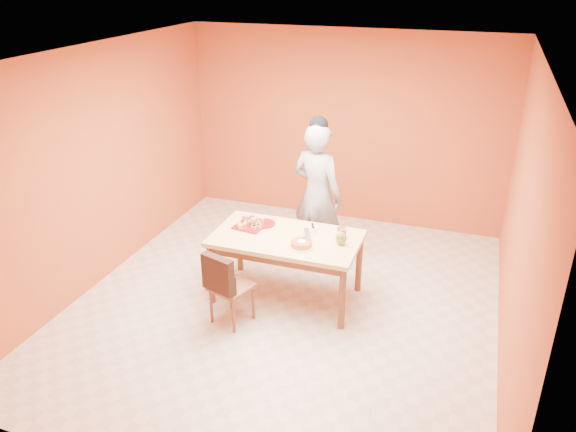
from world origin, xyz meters
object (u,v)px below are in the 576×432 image
(pastry_platter, at_px, (251,226))
(checker_tin, at_px, (342,229))
(sponge_cake, at_px, (301,244))
(red_dinner_plate, at_px, (264,224))
(egg_ornament, at_px, (341,238))
(dining_table, at_px, (286,244))
(person, at_px, (317,195))
(magenta_glass, at_px, (343,234))
(dining_chair, at_px, (231,286))

(pastry_platter, relative_size, checker_tin, 3.25)
(pastry_platter, bearing_deg, sponge_cake, -22.45)
(sponge_cake, xyz_separation_m, checker_tin, (0.30, 0.53, -0.02))
(red_dinner_plate, height_order, checker_tin, checker_tin)
(egg_ornament, bearing_deg, red_dinner_plate, 161.21)
(dining_table, bearing_deg, checker_tin, 33.49)
(person, relative_size, red_dinner_plate, 6.94)
(egg_ornament, distance_m, checker_tin, 0.36)
(dining_table, relative_size, pastry_platter, 4.96)
(red_dinner_plate, relative_size, magenta_glass, 2.63)
(dining_table, xyz_separation_m, checker_tin, (0.53, 0.35, 0.11))
(pastry_platter, distance_m, red_dinner_plate, 0.16)
(dining_table, relative_size, person, 0.89)
(dining_chair, distance_m, egg_ornament, 1.25)
(dining_chair, relative_size, magenta_glass, 8.55)
(dining_chair, distance_m, pastry_platter, 0.83)
(person, height_order, egg_ornament, person)
(egg_ornament, bearing_deg, pastry_platter, 167.79)
(pastry_platter, height_order, sponge_cake, sponge_cake)
(dining_chair, distance_m, magenta_glass, 1.32)
(dining_table, height_order, egg_ornament, egg_ornament)
(dining_table, xyz_separation_m, egg_ornament, (0.61, 0.01, 0.17))
(pastry_platter, relative_size, magenta_glass, 3.27)
(red_dinner_plate, relative_size, checker_tin, 2.61)
(dining_chair, xyz_separation_m, egg_ornament, (0.99, 0.66, 0.40))
(dining_table, distance_m, sponge_cake, 0.32)
(person, distance_m, sponge_cake, 1.10)
(dining_chair, bearing_deg, red_dinner_plate, 105.01)
(dining_table, bearing_deg, red_dinner_plate, 148.90)
(person, bearing_deg, magenta_glass, 140.36)
(dining_table, height_order, magenta_glass, magenta_glass)
(egg_ornament, relative_size, magenta_glass, 1.49)
(dining_table, height_order, sponge_cake, sponge_cake)
(dining_chair, height_order, egg_ornament, egg_ornament)
(checker_tin, bearing_deg, dining_chair, -132.18)
(dining_chair, bearing_deg, sponge_cake, 55.21)
(person, bearing_deg, sponge_cake, 113.60)
(dining_table, height_order, checker_tin, checker_tin)
(person, height_order, sponge_cake, person)
(red_dinner_plate, distance_m, magenta_glass, 0.93)
(dining_table, height_order, pastry_platter, pastry_platter)
(person, relative_size, sponge_cake, 8.07)
(sponge_cake, height_order, magenta_glass, magenta_glass)
(pastry_platter, distance_m, magenta_glass, 1.05)
(dining_chair, bearing_deg, dining_table, 77.33)
(red_dinner_plate, bearing_deg, person, 58.95)
(sponge_cake, bearing_deg, person, 98.04)
(red_dinner_plate, bearing_deg, magenta_glass, -2.36)
(sponge_cake, height_order, egg_ornament, egg_ornament)
(egg_ornament, xyz_separation_m, checker_tin, (-0.08, 0.34, -0.06))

